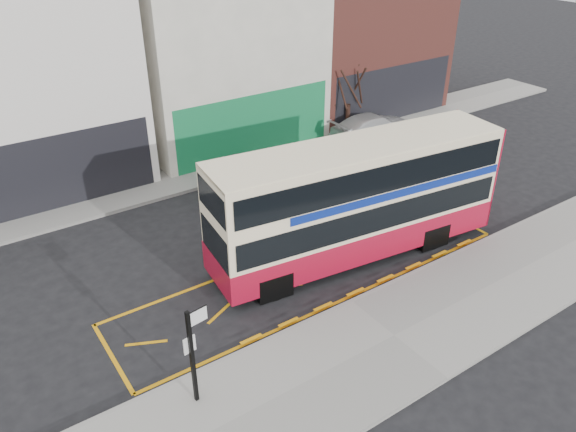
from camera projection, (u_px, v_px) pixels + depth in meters
ground at (344, 298)px, 17.91m from camera, size 120.00×120.00×0.00m
pavement at (394, 337)px, 16.22m from camera, size 40.00×4.00×0.15m
kerb at (351, 303)px, 17.60m from camera, size 40.00×0.15×0.15m
far_pavement at (192, 174)px, 25.76m from camera, size 50.00×3.00×0.15m
road_markings at (314, 274)px, 19.05m from camera, size 14.00×3.40×0.01m
terrace_left at (18, 58)px, 23.32m from camera, size 8.00×8.01×11.80m
terrace_green_shop at (212, 38)px, 27.86m from camera, size 9.00×8.01×11.30m
terrace_right at (351, 27)px, 32.52m from camera, size 9.00×8.01×10.30m
double_decker_bus at (358, 199)px, 19.14m from camera, size 10.67×3.60×4.18m
bus_stop_post at (193, 347)px, 13.32m from camera, size 0.70×0.15×2.81m
car_grey at (247, 172)px, 24.54m from camera, size 4.36×2.39×1.36m
car_white at (372, 127)px, 29.25m from camera, size 4.89×2.09×1.40m
street_tree_right at (350, 76)px, 28.53m from camera, size 2.19×2.19×4.72m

